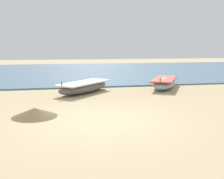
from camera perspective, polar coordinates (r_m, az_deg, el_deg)
name	(u,v)px	position (r m, az deg, el deg)	size (l,w,h in m)	color
ground	(102,121)	(8.20, -2.13, -6.70)	(80.00, 80.00, 0.00)	tan
sea_water	(72,71)	(24.53, -8.39, 3.86)	(60.00, 20.00, 0.08)	slate
fishing_boat_0	(84,87)	(13.17, -5.93, 0.56)	(3.16, 3.30, 0.73)	#5B5651
fishing_boat_1	(164,83)	(14.83, 11.02, 1.40)	(2.69, 3.61, 0.74)	#8CA5B7
debris_pile_0	(35,112)	(9.00, -16.07, -4.67)	(1.46, 1.46, 0.29)	brown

